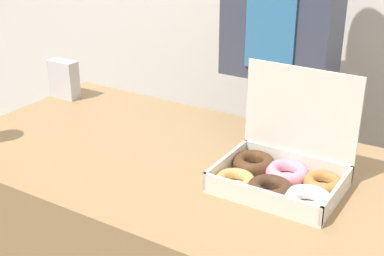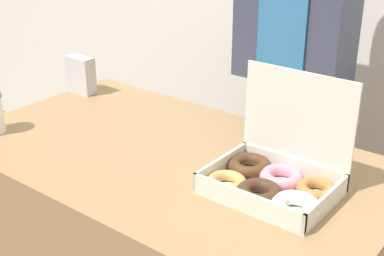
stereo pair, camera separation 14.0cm
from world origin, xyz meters
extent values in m
cube|color=silver|center=(0.32, -0.01, 0.72)|extent=(0.28, 0.22, 0.01)
cube|color=silver|center=(0.18, -0.01, 0.75)|extent=(0.01, 0.22, 0.04)
cube|color=silver|center=(0.46, -0.01, 0.75)|extent=(0.01, 0.22, 0.04)
cube|color=silver|center=(0.32, -0.12, 0.75)|extent=(0.28, 0.01, 0.04)
cube|color=silver|center=(0.32, 0.09, 0.75)|extent=(0.28, 0.01, 0.04)
cube|color=silver|center=(0.32, 0.10, 0.88)|extent=(0.28, 0.01, 0.22)
torus|color=tan|center=(0.23, -0.06, 0.74)|extent=(0.13, 0.13, 0.03)
torus|color=#4C2D19|center=(0.23, 0.04, 0.74)|extent=(0.14, 0.14, 0.03)
torus|color=#422819|center=(0.32, -0.06, 0.74)|extent=(0.14, 0.14, 0.03)
torus|color=pink|center=(0.32, 0.04, 0.74)|extent=(0.14, 0.14, 0.03)
torus|color=white|center=(0.41, -0.06, 0.74)|extent=(0.15, 0.15, 0.03)
torus|color=#A87038|center=(0.41, 0.04, 0.74)|extent=(0.13, 0.13, 0.03)
cube|color=silver|center=(-0.55, 0.18, 0.79)|extent=(0.10, 0.05, 0.13)
cylinder|color=gray|center=(0.10, 0.48, 0.41)|extent=(0.19, 0.19, 0.82)
cube|color=teal|center=(0.10, 0.40, 1.04)|extent=(0.16, 0.01, 0.34)
camera|label=1|loc=(0.72, -1.05, 1.36)|focal=50.00mm
camera|label=2|loc=(0.84, -0.97, 1.36)|focal=50.00mm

